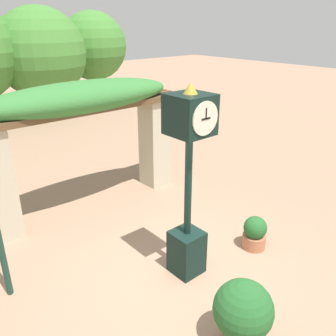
% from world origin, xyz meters
% --- Properties ---
extents(ground_plane, '(60.00, 60.00, 0.00)m').
position_xyz_m(ground_plane, '(0.00, 0.00, 0.00)').
color(ground_plane, '#9E7A60').
extents(pedestal_clock, '(0.61, 0.66, 3.33)m').
position_xyz_m(pedestal_clock, '(0.08, -0.05, 1.75)').
color(pedestal_clock, black).
rests_on(pedestal_clock, ground).
extents(pergola, '(5.25, 1.23, 2.96)m').
position_xyz_m(pergola, '(0.00, 3.22, 2.16)').
color(pergola, '#BCB299').
rests_on(pergola, ground).
extents(potted_plant_near_left, '(0.45, 0.45, 0.67)m').
position_xyz_m(potted_plant_near_left, '(1.57, -0.40, 0.33)').
color(potted_plant_near_left, '#B26B4C').
rests_on(potted_plant_near_left, ground).
extents(potted_plant_near_right, '(0.82, 0.82, 1.00)m').
position_xyz_m(potted_plant_near_right, '(-0.41, -1.66, 0.54)').
color(potted_plant_near_right, brown).
rests_on(potted_plant_near_right, ground).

